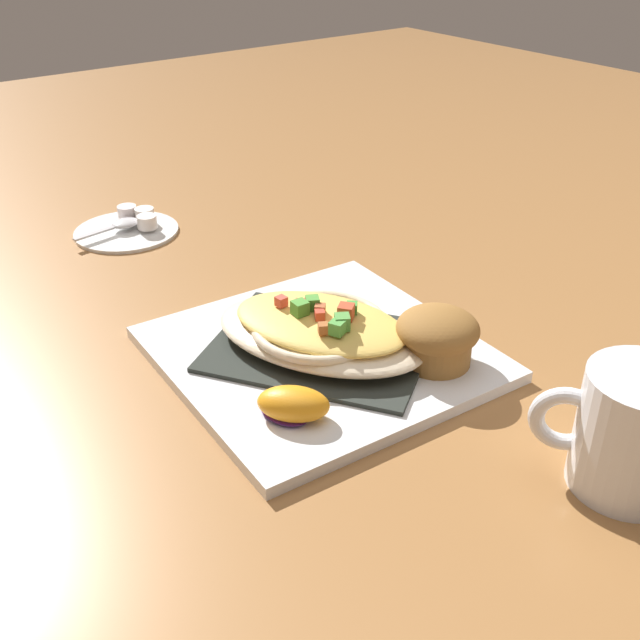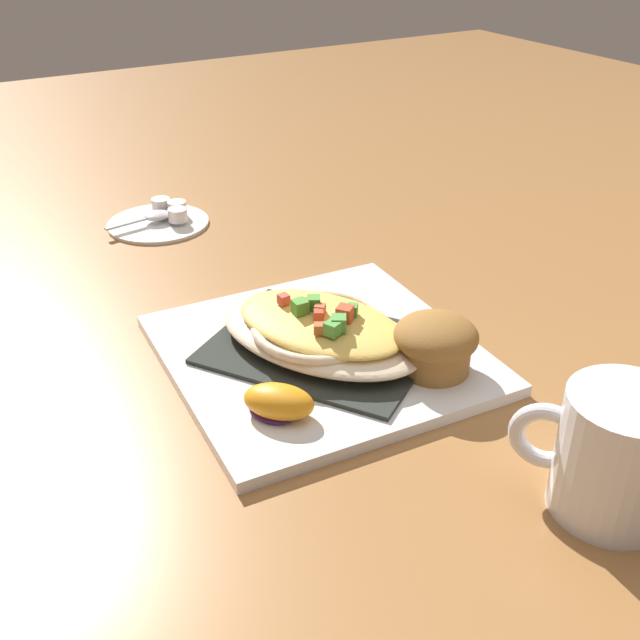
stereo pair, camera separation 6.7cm
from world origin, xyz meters
name	(u,v)px [view 1 (the left image)]	position (x,y,z in m)	size (l,w,h in m)	color
ground_plane	(320,359)	(0.00, 0.00, 0.00)	(2.60, 2.60, 0.00)	#9A6839
square_plate	(320,354)	(0.00, 0.00, 0.01)	(0.27, 0.27, 0.01)	white
folded_napkin	(320,347)	(0.00, 0.00, 0.01)	(0.19, 0.15, 0.00)	#2A302B
gratin_dish	(320,329)	(0.00, 0.00, 0.03)	(0.23, 0.20, 0.05)	beige
muffin	(437,336)	(0.08, 0.07, 0.04)	(0.07, 0.07, 0.05)	olive
orange_garnish	(292,405)	(0.07, -0.08, 0.02)	(0.07, 0.07, 0.03)	#4A1C5D
coffee_mug	(632,437)	(0.26, 0.08, 0.04)	(0.10, 0.09, 0.09)	white
creamer_saucer	(126,230)	(-0.37, -0.02, 0.00)	(0.13, 0.13, 0.01)	white
spoon	(123,224)	(-0.37, -0.02, 0.01)	(0.03, 0.09, 0.01)	silver
creamer_cup_0	(148,222)	(-0.35, 0.00, 0.02)	(0.02, 0.02, 0.02)	white
creamer_cup_1	(145,214)	(-0.38, 0.01, 0.02)	(0.02, 0.02, 0.02)	white
creamer_cup_2	(127,212)	(-0.40, -0.01, 0.02)	(0.02, 0.02, 0.02)	white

